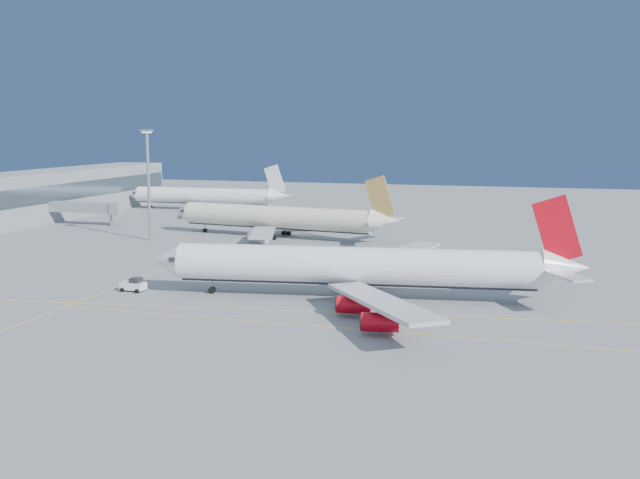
{
  "coord_description": "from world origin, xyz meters",
  "views": [
    {
      "loc": [
        29.42,
        -108.88,
        27.95
      ],
      "look_at": [
        -7.85,
        20.68,
        7.0
      ],
      "focal_mm": 40.0,
      "sensor_mm": 36.0,
      "label": 1
    }
  ],
  "objects_px": {
    "airliner_virgin": "(364,267)",
    "airliner_etihad": "(280,218)",
    "airliner_third": "(206,196)",
    "light_mast": "(148,175)",
    "pushback_tug": "(134,285)"
  },
  "relations": [
    {
      "from": "airliner_virgin",
      "to": "airliner_etihad",
      "type": "xyz_separation_m",
      "value": [
        -35.57,
        60.15,
        -0.22
      ]
    },
    {
      "from": "airliner_third",
      "to": "light_mast",
      "type": "distance_m",
      "value": 69.1
    },
    {
      "from": "airliner_etihad",
      "to": "light_mast",
      "type": "distance_m",
      "value": 34.99
    },
    {
      "from": "airliner_etihad",
      "to": "pushback_tug",
      "type": "relative_size",
      "value": 14.77
    },
    {
      "from": "pushback_tug",
      "to": "airliner_etihad",
      "type": "bearing_deg",
      "value": 89.55
    },
    {
      "from": "airliner_third",
      "to": "pushback_tug",
      "type": "xyz_separation_m",
      "value": [
        41.51,
        -118.67,
        -3.79
      ]
    },
    {
      "from": "airliner_etihad",
      "to": "airliner_third",
      "type": "distance_m",
      "value": 69.73
    },
    {
      "from": "airliner_virgin",
      "to": "airliner_third",
      "type": "bearing_deg",
      "value": 118.04
    },
    {
      "from": "airliner_virgin",
      "to": "airliner_third",
      "type": "relative_size",
      "value": 1.2
    },
    {
      "from": "pushback_tug",
      "to": "light_mast",
      "type": "bearing_deg",
      "value": 119.62
    },
    {
      "from": "airliner_etihad",
      "to": "light_mast",
      "type": "bearing_deg",
      "value": -147.88
    },
    {
      "from": "airliner_virgin",
      "to": "airliner_third",
      "type": "xyz_separation_m",
      "value": [
        -81.19,
        112.89,
        -0.47
      ]
    },
    {
      "from": "airliner_etihad",
      "to": "airliner_virgin",
      "type": "bearing_deg",
      "value": -51.56
    },
    {
      "from": "airliner_etihad",
      "to": "pushback_tug",
      "type": "height_order",
      "value": "airliner_etihad"
    },
    {
      "from": "airliner_virgin",
      "to": "light_mast",
      "type": "distance_m",
      "value": 81.32
    }
  ]
}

